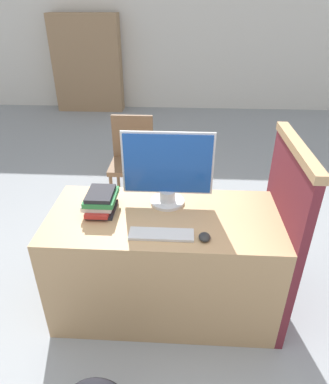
{
  "coord_description": "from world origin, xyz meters",
  "views": [
    {
      "loc": [
        0.11,
        -1.44,
        1.99
      ],
      "look_at": [
        0.01,
        0.32,
        0.97
      ],
      "focal_mm": 32.0,
      "sensor_mm": 36.0,
      "label": 1
    }
  ],
  "objects_px": {
    "keyboard": "(161,234)",
    "far_chair": "(132,155)",
    "book_stack": "(101,201)",
    "monitor": "(168,170)",
    "mouse": "(205,237)"
  },
  "relations": [
    {
      "from": "book_stack",
      "to": "monitor",
      "type": "bearing_deg",
      "value": 15.24
    },
    {
      "from": "far_chair",
      "to": "mouse",
      "type": "bearing_deg",
      "value": -91.18
    },
    {
      "from": "keyboard",
      "to": "far_chair",
      "type": "bearing_deg",
      "value": 103.76
    },
    {
      "from": "monitor",
      "to": "mouse",
      "type": "bearing_deg",
      "value": -59.06
    },
    {
      "from": "book_stack",
      "to": "far_chair",
      "type": "xyz_separation_m",
      "value": [
        -0.03,
        1.51,
        -0.35
      ]
    },
    {
      "from": "keyboard",
      "to": "book_stack",
      "type": "xyz_separation_m",
      "value": [
        -0.4,
        0.25,
        0.06
      ]
    },
    {
      "from": "book_stack",
      "to": "far_chair",
      "type": "relative_size",
      "value": 0.31
    },
    {
      "from": "keyboard",
      "to": "mouse",
      "type": "bearing_deg",
      "value": -4.99
    },
    {
      "from": "monitor",
      "to": "far_chair",
      "type": "bearing_deg",
      "value": 107.98
    },
    {
      "from": "monitor",
      "to": "book_stack",
      "type": "relative_size",
      "value": 2.1
    },
    {
      "from": "book_stack",
      "to": "far_chair",
      "type": "bearing_deg",
      "value": 91.07
    },
    {
      "from": "mouse",
      "to": "far_chair",
      "type": "bearing_deg",
      "value": 111.03
    },
    {
      "from": "keyboard",
      "to": "far_chair",
      "type": "relative_size",
      "value": 0.42
    },
    {
      "from": "monitor",
      "to": "mouse",
      "type": "relative_size",
      "value": 6.95
    },
    {
      "from": "monitor",
      "to": "mouse",
      "type": "height_order",
      "value": "monitor"
    }
  ]
}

